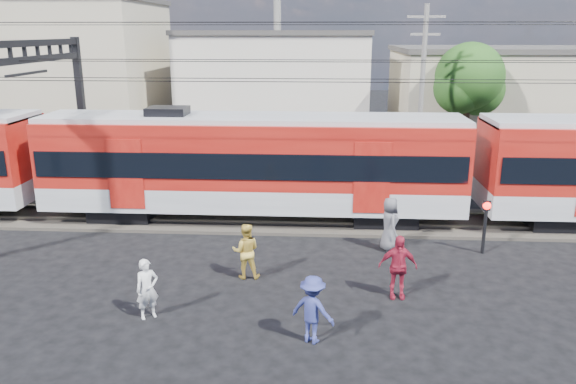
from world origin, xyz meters
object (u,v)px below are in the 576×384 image
pedestrian_c (313,309)px  crossing_signal (486,217)px  pedestrian_a (147,289)px  commuter_train (258,162)px

pedestrian_c → crossing_signal: (5.65, 5.98, 0.44)m
pedestrian_a → commuter_train: bearing=41.8°
pedestrian_a → pedestrian_c: bearing=-46.3°
commuter_train → pedestrian_a: size_ratio=31.06×
commuter_train → pedestrian_a: bearing=-104.1°
commuter_train → pedestrian_a: 8.36m
pedestrian_a → pedestrian_c: 4.41m
pedestrian_c → pedestrian_a: bearing=13.5°
commuter_train → crossing_signal: commuter_train is taller
pedestrian_a → crossing_signal: 11.17m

